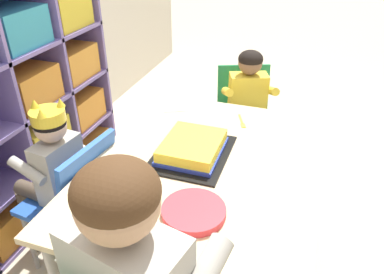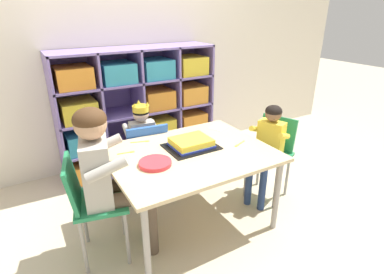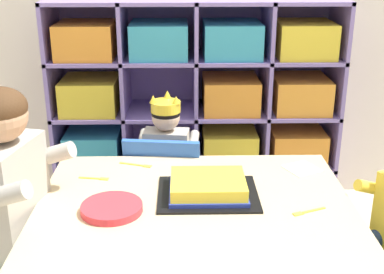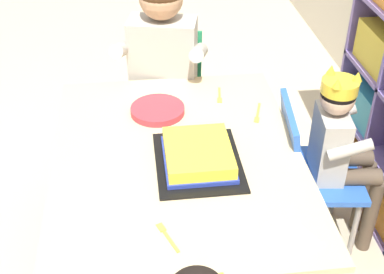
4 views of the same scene
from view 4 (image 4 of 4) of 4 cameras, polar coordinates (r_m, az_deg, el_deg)
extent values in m
plane|color=beige|center=(2.34, -1.32, -13.93)|extent=(16.00, 16.00, 0.00)
cube|color=#7F6BB2|center=(2.83, 19.79, 8.80)|extent=(0.02, 0.40, 1.22)
cube|color=orange|center=(2.92, 18.99, -1.71)|extent=(0.30, 0.32, 0.18)
cube|color=#D1B789|center=(1.93, -1.56, -2.30)|extent=(1.15, 0.90, 0.03)
cylinder|color=#9E9993|center=(2.54, -11.36, -1.31)|extent=(0.04, 0.04, 0.58)
cylinder|color=#9E9993|center=(2.58, 6.04, -0.11)|extent=(0.04, 0.04, 0.58)
cube|color=blue|center=(2.29, 13.65, -3.92)|extent=(0.41, 0.35, 0.03)
cube|color=blue|center=(2.16, 10.50, -0.58)|extent=(0.35, 0.11, 0.31)
cylinder|color=gray|center=(2.34, 16.82, -9.86)|extent=(0.02, 0.02, 0.35)
cylinder|color=gray|center=(2.56, 15.14, -4.93)|extent=(0.02, 0.02, 0.35)
cylinder|color=gray|center=(2.28, 10.66, -10.13)|extent=(0.02, 0.02, 0.35)
cylinder|color=gray|center=(2.50, 9.56, -5.04)|extent=(0.02, 0.02, 0.35)
cube|color=#B2ADA3|center=(2.21, 14.44, -0.77)|extent=(0.22, 0.14, 0.29)
sphere|color=#DBB293|center=(2.09, 15.29, 4.05)|extent=(0.13, 0.13, 0.13)
ellipsoid|color=black|center=(2.08, 15.38, 4.52)|extent=(0.14, 0.14, 0.10)
cylinder|color=yellow|center=(2.07, 15.51, 5.24)|extent=(0.14, 0.14, 0.05)
cone|color=yellow|center=(2.06, 17.28, 6.22)|extent=(0.04, 0.04, 0.04)
cone|color=yellow|center=(1.99, 15.28, 5.55)|extent=(0.04, 0.04, 0.04)
cone|color=yellow|center=(2.08, 14.64, 6.99)|extent=(0.04, 0.04, 0.04)
cylinder|color=brown|center=(2.26, 16.93, -4.11)|extent=(0.09, 0.22, 0.07)
cylinder|color=brown|center=(2.35, 16.19, -2.17)|extent=(0.09, 0.22, 0.07)
cylinder|color=brown|center=(2.42, 18.47, -8.00)|extent=(0.06, 0.06, 0.37)
cylinder|color=brown|center=(2.51, 17.72, -6.05)|extent=(0.06, 0.06, 0.37)
cylinder|color=#B2ADA3|center=(2.08, 16.52, -1.34)|extent=(0.06, 0.18, 0.10)
cylinder|color=#B2ADA3|center=(2.28, 15.05, 2.39)|extent=(0.06, 0.18, 0.10)
cube|color=#238451|center=(2.58, -2.98, 3.55)|extent=(0.39, 0.42, 0.03)
cube|color=#238451|center=(2.63, -2.59, 8.25)|extent=(0.14, 0.33, 0.30)
cylinder|color=gray|center=(2.62, -6.48, -1.86)|extent=(0.02, 0.02, 0.41)
cylinder|color=gray|center=(2.58, 0.01, -2.29)|extent=(0.02, 0.02, 0.41)
cylinder|color=gray|center=(2.83, -5.43, 1.33)|extent=(0.02, 0.02, 0.41)
cylinder|color=gray|center=(2.79, 0.58, 0.99)|extent=(0.02, 0.02, 0.41)
cube|color=#B2ADA3|center=(2.47, -3.13, 7.86)|extent=(0.22, 0.33, 0.42)
cylinder|color=brown|center=(2.45, -5.60, 2.58)|extent=(0.31, 0.16, 0.10)
cylinder|color=brown|center=(2.42, -1.41, 2.35)|extent=(0.31, 0.16, 0.10)
cylinder|color=brown|center=(2.47, -5.92, -4.10)|extent=(0.08, 0.08, 0.43)
cylinder|color=brown|center=(2.44, -1.77, -4.39)|extent=(0.08, 0.08, 0.43)
cylinder|color=#B2ADA3|center=(2.41, -7.47, 9.30)|extent=(0.26, 0.12, 0.14)
cylinder|color=#B2ADA3|center=(2.36, 0.72, 9.00)|extent=(0.26, 0.12, 0.14)
cube|color=black|center=(1.89, 0.66, -2.66)|extent=(0.37, 0.30, 0.01)
cube|color=yellow|center=(1.87, 0.67, -1.83)|extent=(0.28, 0.23, 0.06)
cube|color=#283DB2|center=(1.88, 0.66, -2.38)|extent=(0.29, 0.24, 0.02)
cylinder|color=#DB333D|center=(2.16, -3.69, 2.88)|extent=(0.22, 0.22, 0.03)
cube|color=white|center=(1.64, 10.62, -10.73)|extent=(0.17, 0.17, 0.00)
cube|color=yellow|center=(2.19, 7.09, 2.86)|extent=(0.11, 0.04, 0.00)
cube|color=yellow|center=(2.13, 6.91, 1.83)|extent=(0.04, 0.03, 0.00)
cube|color=yellow|center=(1.61, -2.24, -11.09)|extent=(0.09, 0.04, 0.00)
cube|color=yellow|center=(1.65, -3.31, -9.61)|extent=(0.04, 0.03, 0.00)
cube|color=yellow|center=(2.30, 2.94, 4.74)|extent=(0.09, 0.02, 0.00)
cube|color=yellow|center=(2.24, 2.96, 3.94)|extent=(0.04, 0.02, 0.00)
camera|label=1|loc=(2.74, -12.84, 28.30)|focal=34.92mm
camera|label=2|loc=(2.98, -43.01, 23.01)|focal=28.54mm
camera|label=3|loc=(2.22, -53.13, 15.03)|focal=48.33mm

